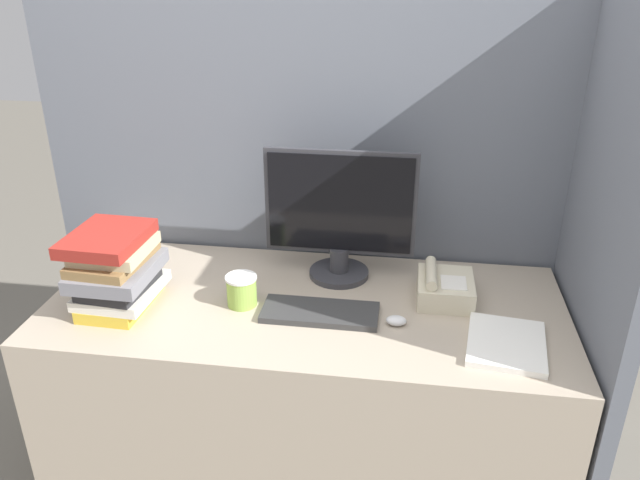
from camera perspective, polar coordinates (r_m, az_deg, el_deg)
The scene contains 10 objects.
cubicle_panel_rear at distance 2.32m, azimuth 0.25°, elevation 2.22°, with size 2.07×0.04×1.74m.
cubicle_panel_right at distance 2.05m, azimuth 23.60°, elevation -3.37°, with size 0.04×0.79×1.74m.
desk at distance 2.24m, azimuth -1.27°, elevation -13.81°, with size 1.67×0.73×0.73m.
monitor at distance 2.10m, azimuth 1.83°, elevation 2.00°, with size 0.51×0.21×0.45m.
keyboard at distance 1.96m, azimuth 0.01°, elevation -6.64°, with size 0.36×0.15×0.02m.
mouse at distance 1.92m, azimuth 6.99°, elevation -7.33°, with size 0.06×0.04×0.03m.
coffee_cup at distance 2.01m, azimuth -7.17°, elevation -4.60°, with size 0.10×0.10×0.10m.
book_stack at distance 2.05m, azimuth -18.14°, elevation -2.61°, with size 0.25×0.29×0.26m.
desk_telephone at distance 2.07m, azimuth 11.29°, elevation -4.28°, with size 0.18×0.21×0.11m.
paper_pile at distance 1.90m, azimuth 16.67°, elevation -9.05°, with size 0.25×0.29×0.02m.
Camera 1 is at (0.30, -1.35, 1.77)m, focal length 35.00 mm.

